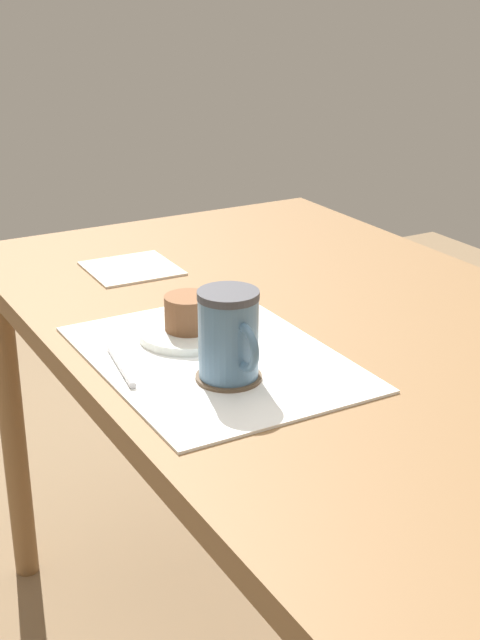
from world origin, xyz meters
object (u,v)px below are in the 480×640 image
dining_table (318,366)px  pastry_plate (189,333)px  coffee_mug (229,335)px  pastry (189,313)px

dining_table → pastry_plate: pastry_plate is taller
dining_table → coffee_mug: coffee_mug is taller
pastry → dining_table: bearing=81.0°
pastry_plate → pastry: pastry is taller
dining_table → pastry: 0.24m
dining_table → pastry_plate: (-0.03, -0.20, 0.09)m
pastry_plate → pastry: bearing=0.0°
pastry_plate → coffee_mug: bearing=-6.6°
coffee_mug → pastry_plate: bearing=173.4°
dining_table → coffee_mug: 0.29m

